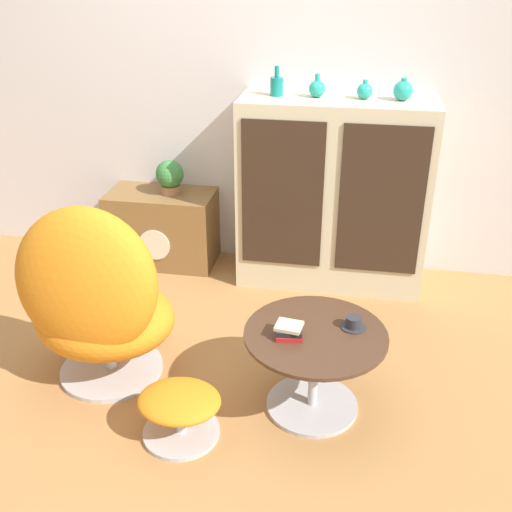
# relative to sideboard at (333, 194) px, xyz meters

# --- Properties ---
(ground_plane) EXTENTS (12.00, 12.00, 0.00)m
(ground_plane) POSITION_rel_sideboard_xyz_m (-0.45, -1.29, -0.60)
(ground_plane) COLOR #A87542
(wall_back) EXTENTS (6.40, 0.06, 2.60)m
(wall_back) POSITION_rel_sideboard_xyz_m (-0.45, 0.27, 0.70)
(wall_back) COLOR silver
(wall_back) RESTS_ON ground_plane
(sideboard) EXTENTS (1.17, 0.48, 1.20)m
(sideboard) POSITION_rel_sideboard_xyz_m (0.00, 0.00, 0.00)
(sideboard) COLOR beige
(sideboard) RESTS_ON ground_plane
(tv_console) EXTENTS (0.72, 0.39, 0.51)m
(tv_console) POSITION_rel_sideboard_xyz_m (-1.16, 0.04, -0.34)
(tv_console) COLOR brown
(tv_console) RESTS_ON ground_plane
(egg_chair) EXTENTS (0.74, 0.69, 0.98)m
(egg_chair) POSITION_rel_sideboard_xyz_m (-1.05, -1.28, -0.14)
(egg_chair) COLOR #B7B7BC
(egg_chair) RESTS_ON ground_plane
(ottoman) EXTENTS (0.37, 0.35, 0.23)m
(ottoman) POSITION_rel_sideboard_xyz_m (-0.56, -1.59, -0.44)
(ottoman) COLOR #B7B7BC
(ottoman) RESTS_ON ground_plane
(coffee_table) EXTENTS (0.66, 0.66, 0.43)m
(coffee_table) POSITION_rel_sideboard_xyz_m (0.01, -1.30, -0.32)
(coffee_table) COLOR #B7B7BC
(coffee_table) RESTS_ON ground_plane
(vase_leftmost) EXTENTS (0.08, 0.08, 0.17)m
(vase_leftmost) POSITION_rel_sideboard_xyz_m (-0.37, 0.00, 0.66)
(vase_leftmost) COLOR #147A75
(vase_leftmost) RESTS_ON sideboard
(vase_inner_left) EXTENTS (0.10, 0.10, 0.13)m
(vase_inner_left) POSITION_rel_sideboard_xyz_m (-0.13, 0.00, 0.65)
(vase_inner_left) COLOR teal
(vase_inner_left) RESTS_ON sideboard
(vase_inner_right) EXTENTS (0.09, 0.09, 0.11)m
(vase_inner_right) POSITION_rel_sideboard_xyz_m (0.15, 0.00, 0.64)
(vase_inner_right) COLOR teal
(vase_inner_right) RESTS_ON sideboard
(vase_rightmost) EXTENTS (0.11, 0.11, 0.13)m
(vase_rightmost) POSITION_rel_sideboard_xyz_m (0.36, 0.00, 0.65)
(vase_rightmost) COLOR teal
(vase_rightmost) RESTS_ON sideboard
(potted_plant) EXTENTS (0.19, 0.19, 0.23)m
(potted_plant) POSITION_rel_sideboard_xyz_m (-1.08, 0.04, 0.04)
(potted_plant) COLOR #996B4C
(potted_plant) RESTS_ON tv_console
(teacup) EXTENTS (0.11, 0.11, 0.06)m
(teacup) POSITION_rel_sideboard_xyz_m (0.18, -1.23, -0.15)
(teacup) COLOR #2D2D33
(teacup) RESTS_ON coffee_table
(book_stack) EXTENTS (0.13, 0.12, 0.06)m
(book_stack) POSITION_rel_sideboard_xyz_m (-0.10, -1.35, -0.14)
(book_stack) COLOR red
(book_stack) RESTS_ON coffee_table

